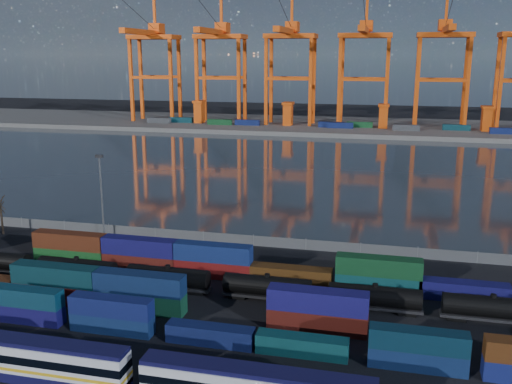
% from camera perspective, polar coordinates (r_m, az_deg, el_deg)
% --- Properties ---
extents(ground, '(700.00, 700.00, 0.00)m').
position_cam_1_polar(ground, '(83.57, -4.91, -11.44)').
color(ground, black).
rests_on(ground, ground).
extents(harbor_water, '(700.00, 700.00, 0.00)m').
position_cam_1_polar(harbor_water, '(181.84, 5.54, 2.33)').
color(harbor_water, '#29333C').
rests_on(harbor_water, ground).
extents(far_quay, '(700.00, 70.00, 2.00)m').
position_cam_1_polar(far_quay, '(284.83, 8.55, 6.52)').
color(far_quay, '#514F4C').
rests_on(far_quay, ground).
extents(passenger_train, '(75.87, 2.95, 5.06)m').
position_cam_1_polar(passenger_train, '(70.15, -21.94, -15.30)').
color(passenger_train, silver).
rests_on(passenger_train, ground).
extents(container_row_south, '(125.73, 2.27, 4.83)m').
position_cam_1_polar(container_row_south, '(73.63, -5.73, -13.29)').
color(container_row_south, '#484A4E').
rests_on(container_row_south, ground).
extents(container_row_mid, '(129.94, 2.66, 5.67)m').
position_cam_1_polar(container_row_mid, '(84.32, -13.55, -9.86)').
color(container_row_mid, '#484B4E').
rests_on(container_row_mid, ground).
extents(container_row_north, '(129.81, 2.62, 5.58)m').
position_cam_1_polar(container_row_north, '(96.89, -10.18, -6.41)').
color(container_row_north, navy).
rests_on(container_row_north, ground).
extents(tanker_string, '(137.36, 2.87, 4.11)m').
position_cam_1_polar(tanker_string, '(83.12, 11.79, -10.27)').
color(tanker_string, black).
rests_on(tanker_string, ground).
extents(waterfront_fence, '(160.12, 0.12, 2.20)m').
position_cam_1_polar(waterfront_fence, '(108.23, -0.25, -4.88)').
color(waterfront_fence, '#595B5E').
rests_on(waterfront_fence, ground).
extents(bare_tree, '(2.10, 2.15, 8.03)m').
position_cam_1_polar(bare_tree, '(125.10, -24.12, -2.11)').
color(bare_tree, black).
rests_on(bare_tree, ground).
extents(yard_light_mast, '(1.60, 0.40, 16.60)m').
position_cam_1_polar(yard_light_mast, '(114.83, -15.20, 0.03)').
color(yard_light_mast, slate).
rests_on(yard_light_mast, ground).
extents(gantry_cranes, '(199.35, 46.76, 63.32)m').
position_cam_1_polar(gantry_cranes, '(276.90, 7.11, 14.21)').
color(gantry_cranes, '#E64F10').
rests_on(gantry_cranes, ground).
extents(quay_containers, '(172.58, 10.99, 2.60)m').
position_cam_1_polar(quay_containers, '(271.40, 5.96, 6.74)').
color(quay_containers, navy).
rests_on(quay_containers, far_quay).
extents(straddle_carriers, '(140.00, 7.00, 11.10)m').
position_cam_1_polar(straddle_carriers, '(274.41, 7.89, 7.71)').
color(straddle_carriers, '#E64F10').
rests_on(straddle_carriers, far_quay).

